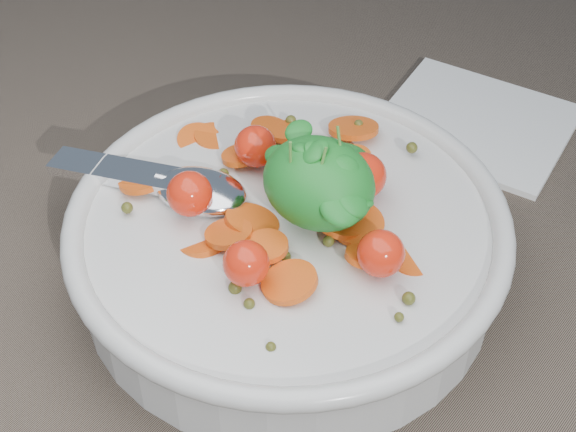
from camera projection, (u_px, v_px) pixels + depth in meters
The scene contains 3 objects.
ground at pixel (289, 258), 0.64m from camera, with size 6.00×6.00×0.00m, color #6A5B4C.
bowl at pixel (288, 241), 0.61m from camera, with size 0.33×0.30×0.13m.
napkin at pixel (475, 123), 0.75m from camera, with size 0.15×0.13×0.01m, color white.
Camera 1 is at (0.28, -0.35, 0.47)m, focal length 55.00 mm.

